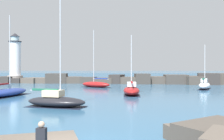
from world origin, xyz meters
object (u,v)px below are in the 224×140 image
Objects in this scene: sailboat_moored_4 at (56,100)px; sailboat_moored_5 at (96,84)px; sailboat_moored_0 at (204,85)px; sailboat_moored_1 at (7,92)px; sailboat_moored_3 at (131,90)px; lighthouse at (15,61)px.

sailboat_moored_5 is (-0.77, 24.16, -0.01)m from sailboat_moored_4.
sailboat_moored_0 is 20.01m from sailboat_moored_5.
sailboat_moored_1 is 1.29× the size of sailboat_moored_3.
sailboat_moored_0 is at bearing 27.71° from sailboat_moored_1.
sailboat_moored_1 is 1.03× the size of sailboat_moored_4.
sailboat_moored_3 reaches higher than sailboat_moored_0.
sailboat_moored_4 is at bearing -88.18° from sailboat_moored_5.
sailboat_moored_0 is 16.86m from sailboat_moored_3.
sailboat_moored_0 is at bearing -4.28° from sailboat_moored_5.
lighthouse reaches higher than sailboat_moored_3.
sailboat_moored_0 is 32.37m from sailboat_moored_1.
sailboat_moored_5 is (-7.55, 12.91, -0.09)m from sailboat_moored_3.
sailboat_moored_5 is at bearing -28.59° from lighthouse.
sailboat_moored_1 reaches higher than sailboat_moored_3.
sailboat_moored_5 is at bearing 175.72° from sailboat_moored_0.
sailboat_moored_3 is at bearing 12.58° from sailboat_moored_1.
lighthouse reaches higher than sailboat_moored_5.
lighthouse is at bearing 161.77° from sailboat_moored_0.
lighthouse is 46.03m from sailboat_moored_0.
sailboat_moored_3 is 0.76× the size of sailboat_moored_5.
sailboat_moored_3 is (-12.40, -11.42, -0.02)m from sailboat_moored_0.
sailboat_moored_5 is (23.54, -12.83, -4.83)m from lighthouse.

